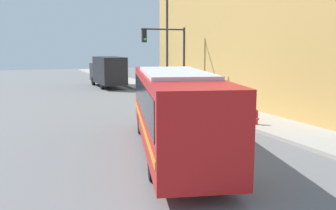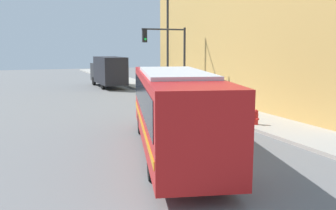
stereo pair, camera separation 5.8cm
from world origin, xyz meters
name	(u,v)px [view 2 (the right image)]	position (x,y,z in m)	size (l,w,h in m)	color
ground_plane	(205,163)	(0.00, 0.00, 0.00)	(120.00, 120.00, 0.00)	slate
sidewalk	(161,91)	(6.06, 20.00, 0.08)	(3.13, 70.00, 0.16)	#A8A399
building_facade	(253,44)	(10.63, 12.53, 4.30)	(6.00, 23.07, 8.60)	tan
city_bus	(174,106)	(-0.52, 1.65, 1.84)	(5.16, 11.09, 3.17)	red
delivery_truck	(108,71)	(2.70, 25.94, 1.67)	(2.25, 7.39, 3.07)	black
fire_hydrant	(256,117)	(5.10, 4.18, 0.55)	(0.26, 0.35, 0.77)	red
traffic_light_pole	(170,51)	(4.12, 13.14, 3.77)	(3.28, 0.35, 5.25)	#2D2D2D
parking_meter	(198,93)	(5.10, 10.69, 1.04)	(0.14, 0.14, 1.30)	#2D2D2D
street_lamp	(163,37)	(4.95, 16.55, 4.80)	(3.07, 0.28, 7.79)	#2D2D2D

